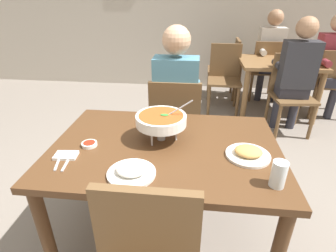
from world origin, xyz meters
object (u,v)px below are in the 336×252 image
(dining_table_main, at_px, (165,159))
(chair_bg_middle, at_px, (331,80))
(appetizer_plate, at_px, (248,153))
(chair_bg_corner, at_px, (224,74))
(diner_main, at_px, (176,95))
(rice_plate, at_px, (131,171))
(chair_diner_main, at_px, (175,122))
(patron_bg_left, at_px, (296,70))
(patron_bg_right, at_px, (271,51))
(curry_bowl, at_px, (161,120))
(sauce_dish, at_px, (89,144))
(chair_bg_left, at_px, (290,89))
(chair_bg_right, at_px, (265,67))
(dining_table_far, at_px, (278,71))
(chair_bg_window, at_px, (228,65))
(patron_bg_middle, at_px, (332,61))
(drink_glass, at_px, (278,175))

(dining_table_main, distance_m, chair_bg_middle, 2.88)
(appetizer_plate, xyz_separation_m, chair_bg_corner, (0.08, 2.38, -0.23))
(diner_main, xyz_separation_m, chair_bg_middle, (1.88, 1.40, -0.24))
(rice_plate, bearing_deg, chair_diner_main, 82.78)
(chair_diner_main, height_order, patron_bg_left, patron_bg_left)
(chair_diner_main, relative_size, patron_bg_left, 0.69)
(rice_plate, relative_size, patron_bg_right, 0.18)
(curry_bowl, xyz_separation_m, sauce_dish, (-0.41, -0.12, -0.12))
(chair_bg_middle, bearing_deg, chair_bg_corner, 173.94)
(chair_diner_main, relative_size, sauce_dish, 10.00)
(chair_bg_corner, bearing_deg, appetizer_plate, -92.02)
(rice_plate, height_order, chair_bg_left, chair_bg_left)
(appetizer_plate, bearing_deg, rice_plate, -158.99)
(chair_bg_right, bearing_deg, chair_bg_middle, -39.00)
(chair_diner_main, xyz_separation_m, chair_bg_corner, (0.55, 1.57, 0.00))
(diner_main, height_order, curry_bowl, diner_main)
(appetizer_plate, height_order, chair_bg_middle, chair_bg_middle)
(dining_table_far, relative_size, chair_bg_window, 1.11)
(chair_diner_main, distance_m, patron_bg_right, 2.40)
(chair_bg_window, bearing_deg, rice_plate, -104.08)
(dining_table_main, relative_size, curry_bowl, 3.99)
(diner_main, height_order, chair_bg_corner, diner_main)
(appetizer_plate, height_order, dining_table_far, appetizer_plate)
(chair_bg_right, bearing_deg, patron_bg_middle, -38.23)
(chair_bg_right, height_order, chair_bg_corner, same)
(sauce_dish, relative_size, chair_bg_right, 0.10)
(sauce_dish, distance_m, dining_table_far, 2.85)
(dining_table_main, distance_m, chair_bg_corner, 2.38)
(drink_glass, height_order, patron_bg_right, patron_bg_right)
(sauce_dish, height_order, dining_table_far, sauce_dish)
(dining_table_far, bearing_deg, chair_diner_main, -129.13)
(dining_table_main, height_order, chair_bg_left, chair_bg_left)
(dining_table_main, relative_size, sauce_dish, 14.73)
(chair_diner_main, height_order, drink_glass, chair_diner_main)
(diner_main, bearing_deg, dining_table_far, 50.26)
(patron_bg_left, distance_m, patron_bg_right, 1.09)
(dining_table_main, height_order, patron_bg_right, patron_bg_right)
(appetizer_plate, relative_size, drink_glass, 1.85)
(diner_main, height_order, patron_bg_middle, same)
(chair_diner_main, xyz_separation_m, patron_bg_right, (1.23, 2.04, 0.24))
(curry_bowl, bearing_deg, chair_bg_corner, 75.55)
(dining_table_far, height_order, chair_bg_middle, chair_bg_middle)
(dining_table_far, relative_size, patron_bg_middle, 0.76)
(dining_table_far, bearing_deg, chair_bg_right, 95.18)
(dining_table_far, distance_m, chair_bg_left, 0.49)
(chair_bg_middle, bearing_deg, chair_bg_left, -146.88)
(chair_bg_left, bearing_deg, patron_bg_left, -95.15)
(curry_bowl, xyz_separation_m, patron_bg_left, (1.29, 1.63, -0.10))
(curry_bowl, relative_size, patron_bg_left, 0.25)
(patron_bg_right, bearing_deg, curry_bowl, -114.98)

